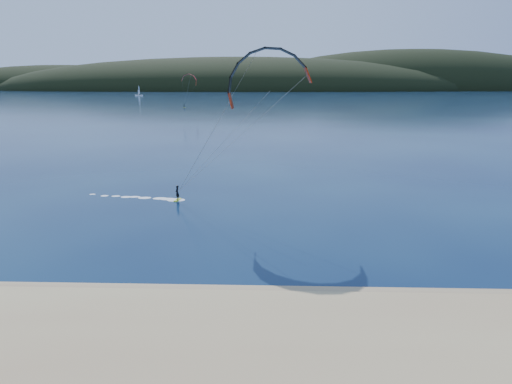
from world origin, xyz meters
TOP-DOWN VIEW (x-y plane):
  - ground at (0.00, 0.00)m, footprint 1800.00×1800.00m
  - wet_sand at (0.00, 4.50)m, footprint 220.00×2.50m
  - headland at (0.63, 745.28)m, footprint 1200.00×310.00m
  - kitesurfer_near at (5.05, 20.23)m, footprint 24.67×8.19m
  - kitesurfer_far at (-34.48, 195.21)m, footprint 8.49×5.83m
  - sailboat at (-122.19, 397.05)m, footprint 7.46×4.80m

SIDE VIEW (x-z plane):
  - ground at x=0.00m, z-range 0.00..0.00m
  - headland at x=0.63m, z-range -70.00..70.00m
  - wet_sand at x=0.00m, z-range 0.00..0.10m
  - sailboat at x=-122.19m, z-range -4.53..6.09m
  - kitesurfer_near at x=5.05m, z-range 3.29..19.09m
  - kitesurfer_far at x=-34.48m, z-range 4.84..20.50m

